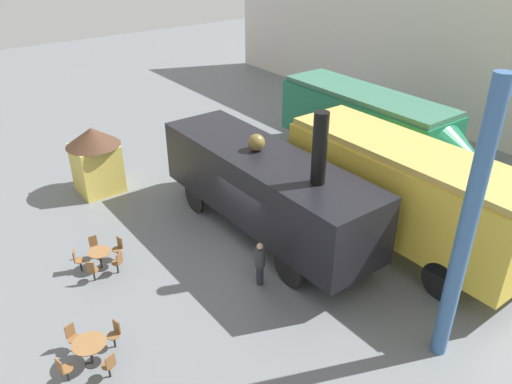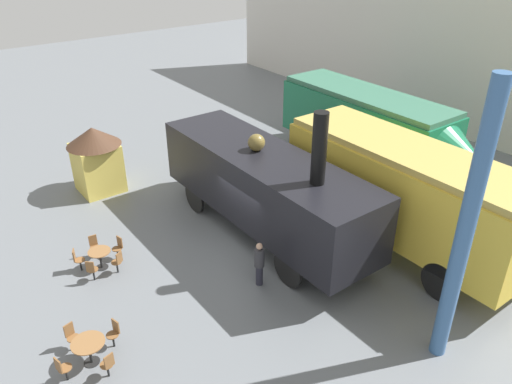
# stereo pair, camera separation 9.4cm
# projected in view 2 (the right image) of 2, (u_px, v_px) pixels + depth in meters

# --- Properties ---
(ground_plane) EXTENTS (80.00, 80.00, 0.00)m
(ground_plane) POSITION_uv_depth(u_px,v_px,m) (247.00, 244.00, 18.84)
(ground_plane) COLOR slate
(backdrop_wall) EXTENTS (44.00, 0.15, 9.00)m
(backdrop_wall) POSITION_uv_depth(u_px,v_px,m) (503.00, 62.00, 25.03)
(backdrop_wall) COLOR silver
(backdrop_wall) RESTS_ON ground_plane
(streamlined_locomotive) EXTENTS (11.04, 2.78, 3.64)m
(streamlined_locomotive) POSITION_uv_depth(u_px,v_px,m) (377.00, 126.00, 23.61)
(streamlined_locomotive) COLOR #196B47
(streamlined_locomotive) RESTS_ON ground_plane
(passenger_coach_vintage) EXTENTS (9.34, 2.89, 3.98)m
(passenger_coach_vintage) POSITION_uv_depth(u_px,v_px,m) (404.00, 189.00, 17.69)
(passenger_coach_vintage) COLOR gold
(passenger_coach_vintage) RESTS_ON ground_plane
(steam_locomotive) EXTENTS (10.05, 2.78, 5.73)m
(steam_locomotive) POSITION_uv_depth(u_px,v_px,m) (265.00, 185.00, 18.57)
(steam_locomotive) COLOR black
(steam_locomotive) RESTS_ON ground_plane
(cafe_table_near) EXTENTS (0.78, 0.78, 0.70)m
(cafe_table_near) POSITION_uv_depth(u_px,v_px,m) (100.00, 255.00, 17.34)
(cafe_table_near) COLOR black
(cafe_table_near) RESTS_ON ground_plane
(cafe_table_mid) EXTENTS (0.92, 0.92, 0.75)m
(cafe_table_mid) POSITION_uv_depth(u_px,v_px,m) (89.00, 346.00, 13.54)
(cafe_table_mid) COLOR black
(cafe_table_mid) RESTS_ON ground_plane
(cafe_chair_0) EXTENTS (0.37, 0.36, 0.87)m
(cafe_chair_0) POSITION_uv_depth(u_px,v_px,m) (94.00, 245.00, 17.93)
(cafe_chair_0) COLOR black
(cafe_chair_0) RESTS_ON ground_plane
(cafe_chair_1) EXTENTS (0.38, 0.40, 0.87)m
(cafe_chair_1) POSITION_uv_depth(u_px,v_px,m) (77.00, 259.00, 17.21)
(cafe_chair_1) COLOR black
(cafe_chair_1) RESTS_ON ground_plane
(cafe_chair_2) EXTENTS (0.40, 0.40, 0.87)m
(cafe_chair_2) POSITION_uv_depth(u_px,v_px,m) (92.00, 269.00, 16.69)
(cafe_chair_2) COLOR black
(cafe_chair_2) RESTS_ON ground_plane
(cafe_chair_3) EXTENTS (0.40, 0.39, 0.87)m
(cafe_chair_3) POSITION_uv_depth(u_px,v_px,m) (118.00, 261.00, 17.09)
(cafe_chair_3) COLOR black
(cafe_chair_3) RESTS_ON ground_plane
(cafe_chair_4) EXTENTS (0.36, 0.38, 0.87)m
(cafe_chair_4) POSITION_uv_depth(u_px,v_px,m) (118.00, 246.00, 17.86)
(cafe_chair_4) COLOR black
(cafe_chair_4) RESTS_ON ground_plane
(cafe_chair_5) EXTENTS (0.36, 0.38, 0.87)m
(cafe_chair_5) POSITION_uv_depth(u_px,v_px,m) (114.00, 332.00, 14.16)
(cafe_chair_5) COLOR black
(cafe_chair_5) RESTS_ON ground_plane
(cafe_chair_6) EXTENTS (0.38, 0.36, 0.87)m
(cafe_chair_6) POSITION_uv_depth(u_px,v_px,m) (71.00, 335.00, 14.04)
(cafe_chair_6) COLOR black
(cafe_chair_6) RESTS_ON ground_plane
(cafe_chair_7) EXTENTS (0.36, 0.38, 0.87)m
(cafe_chair_7) POSITION_uv_depth(u_px,v_px,m) (62.00, 368.00, 13.02)
(cafe_chair_7) COLOR black
(cafe_chair_7) RESTS_ON ground_plane
(cafe_chair_8) EXTENTS (0.38, 0.36, 0.87)m
(cafe_chair_8) POSITION_uv_depth(u_px,v_px,m) (108.00, 364.00, 13.13)
(cafe_chair_8) COLOR black
(cafe_chair_8) RESTS_ON ground_plane
(visitor_person) EXTENTS (0.34, 0.34, 1.64)m
(visitor_person) POSITION_uv_depth(u_px,v_px,m) (259.00, 262.00, 16.39)
(visitor_person) COLOR #262633
(visitor_person) RESTS_ON ground_plane
(ticket_kiosk) EXTENTS (2.34, 2.34, 3.00)m
(ticket_kiosk) POSITION_uv_depth(u_px,v_px,m) (96.00, 156.00, 21.89)
(ticket_kiosk) COLOR #DBC151
(ticket_kiosk) RESTS_ON ground_plane
(support_pillar) EXTENTS (0.44, 0.44, 8.00)m
(support_pillar) POSITION_uv_depth(u_px,v_px,m) (465.00, 233.00, 12.29)
(support_pillar) COLOR #386093
(support_pillar) RESTS_ON ground_plane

